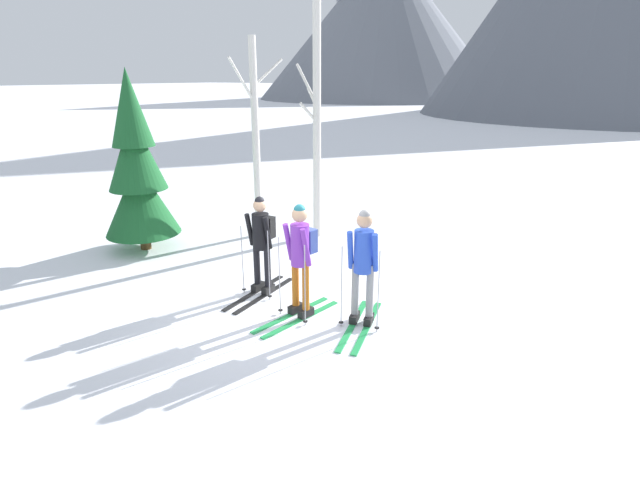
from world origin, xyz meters
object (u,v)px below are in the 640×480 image
at_px(pine_tree_near, 137,171).
at_px(birch_tree_slender, 256,138).
at_px(skier_in_purple, 301,254).
at_px(skier_in_blue, 364,261).
at_px(skier_in_black, 262,240).
at_px(birch_tree_tall, 317,117).

distance_m(pine_tree_near, birch_tree_slender, 2.57).
relative_size(skier_in_purple, skier_in_blue, 1.01).
xyz_separation_m(skier_in_black, pine_tree_near, (-3.52, 0.37, 0.74)).
relative_size(skier_in_black, pine_tree_near, 0.46).
bearing_deg(skier_in_blue, pine_tree_near, 175.38).
height_order(skier_in_purple, birch_tree_slender, birch_tree_slender).
bearing_deg(skier_in_black, birch_tree_tall, 106.66).
relative_size(pine_tree_near, birch_tree_tall, 0.70).
distance_m(skier_in_blue, birch_tree_slender, 4.90).
distance_m(skier_in_black, pine_tree_near, 3.62).
bearing_deg(skier_in_purple, skier_in_black, 161.25).
height_order(skier_in_purple, birch_tree_tall, birch_tree_tall).
distance_m(pine_tree_near, birch_tree_tall, 3.90).
bearing_deg(pine_tree_near, birch_tree_slender, 55.06).
bearing_deg(birch_tree_slender, birch_tree_tall, 30.40).
relative_size(skier_in_purple, birch_tree_slender, 0.41).
relative_size(skier_in_black, skier_in_blue, 0.95).
relative_size(skier_in_blue, birch_tree_slender, 0.41).
bearing_deg(skier_in_purple, birch_tree_slender, 138.20).
height_order(skier_in_blue, birch_tree_tall, birch_tree_tall).
xyz_separation_m(pine_tree_near, birch_tree_tall, (2.59, 2.74, 0.99)).
height_order(skier_in_blue, pine_tree_near, pine_tree_near).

